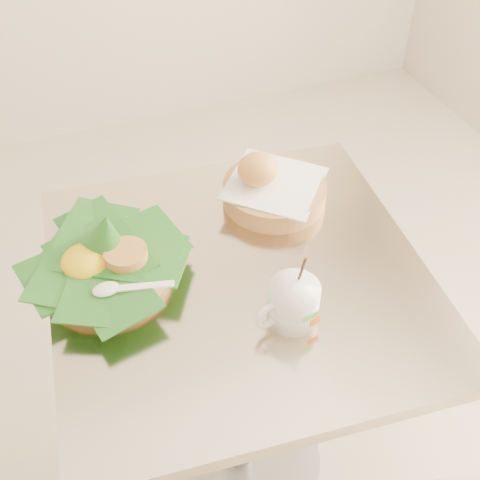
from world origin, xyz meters
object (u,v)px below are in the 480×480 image
object	(u,v)px
rice_basket	(105,258)
coffee_mug	(292,302)
cafe_table	(239,344)
bread_basket	(272,188)

from	to	relation	value
rice_basket	coffee_mug	xyz separation A→B (m)	(0.28, -0.22, 0.00)
cafe_table	bread_basket	xyz separation A→B (m)	(0.14, 0.18, 0.25)
cafe_table	bread_basket	bearing A→B (deg)	51.82
bread_basket	cafe_table	bearing A→B (deg)	-128.18
rice_basket	bread_basket	world-z (taller)	rice_basket
bread_basket	coffee_mug	xyz separation A→B (m)	(-0.09, -0.31, 0.01)
coffee_mug	bread_basket	bearing A→B (deg)	73.53
cafe_table	coffee_mug	world-z (taller)	coffee_mug
cafe_table	bread_basket	world-z (taller)	bread_basket
rice_basket	coffee_mug	bearing A→B (deg)	-38.35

